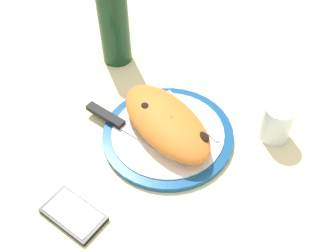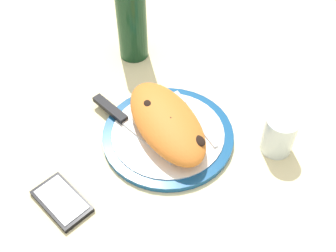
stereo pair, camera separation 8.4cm
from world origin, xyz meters
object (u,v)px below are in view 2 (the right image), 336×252
(plate, at_px, (168,135))
(fork, at_px, (190,113))
(smartphone, at_px, (62,201))
(water_glass, at_px, (278,137))
(knife, at_px, (121,118))
(wine_bottle, at_px, (131,15))
(calzone, at_px, (167,122))

(plate, relative_size, fork, 1.53)
(smartphone, distance_m, water_glass, 0.44)
(knife, distance_m, water_glass, 0.33)
(smartphone, bearing_deg, knife, -57.66)
(fork, height_order, knife, knife)
(fork, bearing_deg, smartphone, 99.32)
(knife, bearing_deg, fork, -115.59)
(water_glass, bearing_deg, wine_bottle, 13.60)
(knife, xyz_separation_m, smartphone, (-0.12, 0.18, -0.01))
(wine_bottle, bearing_deg, calzone, 165.53)
(calzone, bearing_deg, water_glass, -130.20)
(smartphone, relative_size, wine_bottle, 0.43)
(smartphone, bearing_deg, wine_bottle, -45.85)
(calzone, relative_size, knife, 1.05)
(knife, xyz_separation_m, wine_bottle, (0.20, -0.14, 0.09))
(knife, bearing_deg, calzone, -139.62)
(knife, relative_size, wine_bottle, 0.84)
(fork, xyz_separation_m, wine_bottle, (0.26, -0.00, 0.10))
(plate, height_order, calzone, calzone)
(knife, distance_m, wine_bottle, 0.26)
(fork, height_order, water_glass, water_glass)
(calzone, xyz_separation_m, wine_bottle, (0.27, -0.07, 0.07))
(plate, bearing_deg, water_glass, -129.00)
(knife, bearing_deg, wine_bottle, -35.14)
(plate, relative_size, wine_bottle, 0.94)
(smartphone, bearing_deg, fork, -80.68)
(knife, distance_m, smartphone, 0.22)
(plate, bearing_deg, calzone, -4.85)
(calzone, relative_size, fork, 1.43)
(calzone, relative_size, wine_bottle, 0.88)
(knife, bearing_deg, water_glass, -133.15)
(plate, xyz_separation_m, smartphone, (-0.03, 0.25, -0.00))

